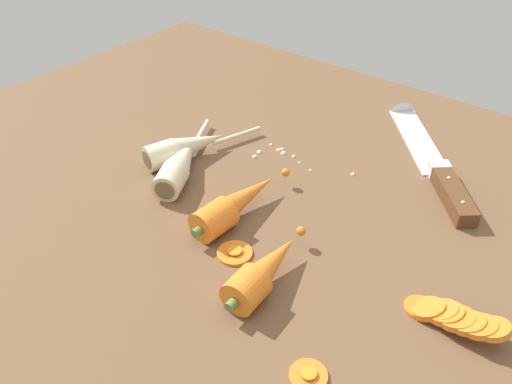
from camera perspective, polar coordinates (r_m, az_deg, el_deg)
ground_plane at (r=74.96cm, az=0.95°, el=-1.44°), size 120.00×90.00×4.00cm
chefs_knife at (r=86.03cm, az=17.99°, el=4.23°), size 25.18×28.52×4.18cm
whole_carrot at (r=68.35cm, az=-2.05°, el=-1.42°), size 4.88×18.33×4.20cm
whole_carrot_second at (r=59.30cm, az=0.84°, el=-8.57°), size 4.93×15.40×4.20cm
parsnip_front at (r=77.40cm, az=-8.19°, el=3.13°), size 11.85×20.14×4.00cm
parsnip_mid_left at (r=80.98cm, az=-7.59°, el=4.82°), size 8.39×19.66×4.00cm
carrot_slice_stack at (r=59.71cm, az=20.61°, el=-12.56°), size 10.80×4.08×3.49cm
carrot_slice_stray_near at (r=53.16cm, az=5.71°, el=-19.11°), size 3.76×3.76×0.70cm
carrot_slice_stray_mid at (r=64.13cm, az=-2.33°, el=-6.51°), size 4.34×4.34×0.70cm
mince_crumbs at (r=81.22cm, az=2.86°, el=3.89°), size 15.36×6.73×0.87cm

